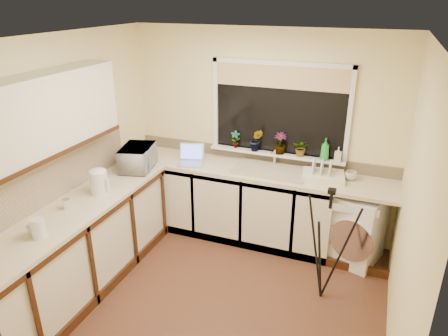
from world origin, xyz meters
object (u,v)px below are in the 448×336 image
at_px(washing_machine, 354,226).
at_px(tripod, 326,246).
at_px(plant_d, 301,148).
at_px(glass_jug, 38,228).
at_px(cup_left, 33,230).
at_px(microwave, 138,158).
at_px(soap_bottle_clear, 338,154).
at_px(dish_rack, 323,176).
at_px(kettle, 99,183).
at_px(soap_bottle_green, 325,149).
at_px(cup_back, 351,176).
at_px(plant_b, 256,140).
at_px(plant_a, 235,139).
at_px(steel_jar, 66,204).
at_px(laptop, 191,158).
at_px(plant_c, 280,143).

relative_size(washing_machine, tripod, 0.69).
xyz_separation_m(washing_machine, plant_d, (-0.68, 0.23, 0.75)).
distance_m(glass_jug, cup_left, 0.08).
bearing_deg(microwave, soap_bottle_clear, -87.49).
xyz_separation_m(dish_rack, microwave, (-2.04, -0.47, 0.10)).
height_order(glass_jug, soap_bottle_clear, soap_bottle_clear).
bearing_deg(kettle, microwave, 88.72).
distance_m(soap_bottle_green, cup_back, 0.40).
xyz_separation_m(plant_b, plant_d, (0.53, 0.03, -0.04)).
xyz_separation_m(plant_d, cup_left, (-1.79, -2.25, -0.20)).
relative_size(washing_machine, cup_back, 6.41).
relative_size(washing_machine, glass_jug, 4.79).
relative_size(plant_a, plant_d, 1.07).
bearing_deg(steel_jar, soap_bottle_clear, 37.92).
bearing_deg(laptop, plant_c, 0.90).
bearing_deg(soap_bottle_clear, glass_jug, -133.63).
relative_size(dish_rack, cup_left, 4.35).
bearing_deg(soap_bottle_green, cup_back, -19.65).
relative_size(plant_a, soap_bottle_green, 0.84).
bearing_deg(kettle, steel_jar, -102.53).
bearing_deg(soap_bottle_clear, plant_b, -179.62).
xyz_separation_m(dish_rack, plant_a, (-1.10, 0.21, 0.22)).
bearing_deg(plant_b, glass_jug, -118.09).
xyz_separation_m(kettle, steel_jar, (-0.09, -0.39, -0.07)).
bearing_deg(tripod, plant_a, 121.84).
xyz_separation_m(microwave, plant_d, (1.74, 0.69, 0.11)).
relative_size(dish_rack, soap_bottle_clear, 2.66).
distance_m(washing_machine, laptop, 2.01).
distance_m(plant_a, plant_b, 0.27).
bearing_deg(glass_jug, kettle, 92.49).
bearing_deg(tripod, kettle, 169.70).
bearing_deg(steel_jar, plant_c, 47.93).
xyz_separation_m(microwave, cup_back, (2.32, 0.55, -0.08)).
bearing_deg(steel_jar, laptop, 68.29).
bearing_deg(cup_left, soap_bottle_green, 47.25).
xyz_separation_m(plant_c, cup_left, (-1.54, -2.24, -0.23)).
xyz_separation_m(plant_a, plant_b, (0.27, -0.02, 0.03)).
bearing_deg(soap_bottle_green, dish_rack, -80.65).
bearing_deg(plant_b, steel_jar, -126.90).
xyz_separation_m(plant_b, cup_left, (-1.26, -2.22, -0.24)).
bearing_deg(plant_c, cup_left, -124.57).
height_order(washing_machine, kettle, kettle).
bearing_deg(dish_rack, laptop, 174.27).
bearing_deg(plant_d, plant_b, -176.64).
xyz_separation_m(tripod, plant_b, (-1.01, 1.01, 0.60)).
distance_m(kettle, plant_b, 1.84).
bearing_deg(soap_bottle_clear, cup_back, -34.00).
bearing_deg(kettle, cup_left, -92.24).
relative_size(steel_jar, plant_d, 0.50).
bearing_deg(tripod, plant_c, 106.13).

